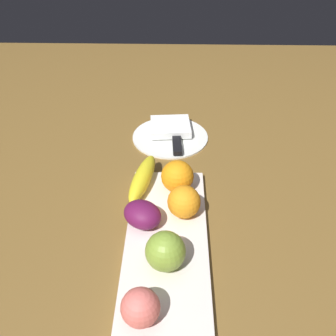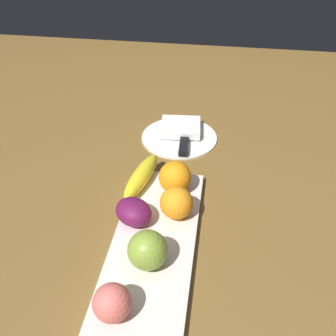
{
  "view_description": "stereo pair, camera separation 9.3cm",
  "coord_description": "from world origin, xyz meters",
  "px_view_note": "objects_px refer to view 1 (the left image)",
  "views": [
    {
      "loc": [
        -0.52,
        -0.02,
        0.62
      ],
      "look_at": [
        0.22,
        0.0,
        0.05
      ],
      "focal_mm": 41.53,
      "sensor_mm": 36.0,
      "label": 1
    },
    {
      "loc": [
        -0.51,
        -0.11,
        0.62
      ],
      "look_at": [
        0.22,
        0.0,
        0.05
      ],
      "focal_mm": 41.53,
      "sensor_mm": 36.0,
      "label": 2
    }
  ],
  "objects_px": {
    "orange_near_banana": "(184,202)",
    "peach": "(140,307)",
    "banana": "(142,178)",
    "orange_near_apple": "(177,176)",
    "fruit_tray": "(166,246)",
    "dinner_plate": "(170,136)",
    "folded_napkin": "(170,127)",
    "knife": "(177,142)",
    "apple": "(163,251)",
    "grape_bunch": "(142,214)"
  },
  "relations": [
    {
      "from": "apple",
      "to": "grape_bunch",
      "type": "bearing_deg",
      "value": 23.77
    },
    {
      "from": "banana",
      "to": "knife",
      "type": "height_order",
      "value": "banana"
    },
    {
      "from": "knife",
      "to": "apple",
      "type": "bearing_deg",
      "value": 174.04
    },
    {
      "from": "banana",
      "to": "orange_near_banana",
      "type": "distance_m",
      "value": 0.14
    },
    {
      "from": "fruit_tray",
      "to": "grape_bunch",
      "type": "xyz_separation_m",
      "value": [
        0.05,
        0.05,
        0.04
      ]
    },
    {
      "from": "orange_near_banana",
      "to": "peach",
      "type": "bearing_deg",
      "value": 163.91
    },
    {
      "from": "dinner_plate",
      "to": "knife",
      "type": "height_order",
      "value": "knife"
    },
    {
      "from": "banana",
      "to": "grape_bunch",
      "type": "bearing_deg",
      "value": 15.95
    },
    {
      "from": "apple",
      "to": "folded_napkin",
      "type": "relative_size",
      "value": 0.67
    },
    {
      "from": "apple",
      "to": "orange_near_apple",
      "type": "distance_m",
      "value": 0.22
    },
    {
      "from": "orange_near_banana",
      "to": "folded_napkin",
      "type": "distance_m",
      "value": 0.37
    },
    {
      "from": "apple",
      "to": "orange_near_apple",
      "type": "height_order",
      "value": "same"
    },
    {
      "from": "folded_napkin",
      "to": "knife",
      "type": "distance_m",
      "value": 0.07
    },
    {
      "from": "grape_bunch",
      "to": "folded_napkin",
      "type": "relative_size",
      "value": 0.74
    },
    {
      "from": "fruit_tray",
      "to": "dinner_plate",
      "type": "height_order",
      "value": "fruit_tray"
    },
    {
      "from": "apple",
      "to": "grape_bunch",
      "type": "distance_m",
      "value": 0.12
    },
    {
      "from": "dinner_plate",
      "to": "folded_napkin",
      "type": "bearing_deg",
      "value": -0.0
    },
    {
      "from": "fruit_tray",
      "to": "orange_near_apple",
      "type": "height_order",
      "value": "orange_near_apple"
    },
    {
      "from": "apple",
      "to": "peach",
      "type": "height_order",
      "value": "apple"
    },
    {
      "from": "orange_near_banana",
      "to": "folded_napkin",
      "type": "relative_size",
      "value": 0.63
    },
    {
      "from": "fruit_tray",
      "to": "banana",
      "type": "height_order",
      "value": "banana"
    },
    {
      "from": "folded_napkin",
      "to": "knife",
      "type": "xyz_separation_m",
      "value": [
        -0.07,
        -0.02,
        -0.01
      ]
    },
    {
      "from": "orange_near_apple",
      "to": "banana",
      "type": "bearing_deg",
      "value": 80.96
    },
    {
      "from": "dinner_plate",
      "to": "fruit_tray",
      "type": "bearing_deg",
      "value": 180.0
    },
    {
      "from": "knife",
      "to": "peach",
      "type": "bearing_deg",
      "value": 171.16
    },
    {
      "from": "knife",
      "to": "grape_bunch",
      "type": "bearing_deg",
      "value": 164.8
    },
    {
      "from": "apple",
      "to": "knife",
      "type": "xyz_separation_m",
      "value": [
        0.43,
        -0.02,
        -0.04
      ]
    },
    {
      "from": "peach",
      "to": "banana",
      "type": "bearing_deg",
      "value": 3.88
    },
    {
      "from": "apple",
      "to": "dinner_plate",
      "type": "relative_size",
      "value": 0.35
    },
    {
      "from": "banana",
      "to": "knife",
      "type": "bearing_deg",
      "value": 169.31
    },
    {
      "from": "apple",
      "to": "peach",
      "type": "xyz_separation_m",
      "value": [
        -0.11,
        0.03,
        -0.01
      ]
    },
    {
      "from": "fruit_tray",
      "to": "knife",
      "type": "relative_size",
      "value": 2.56
    },
    {
      "from": "banana",
      "to": "orange_near_apple",
      "type": "bearing_deg",
      "value": 92.52
    },
    {
      "from": "orange_near_apple",
      "to": "grape_bunch",
      "type": "relative_size",
      "value": 0.9
    },
    {
      "from": "orange_near_apple",
      "to": "knife",
      "type": "height_order",
      "value": "orange_near_apple"
    },
    {
      "from": "grape_bunch",
      "to": "orange_near_banana",
      "type": "bearing_deg",
      "value": -70.49
    },
    {
      "from": "orange_near_banana",
      "to": "peach",
      "type": "distance_m",
      "value": 0.26
    },
    {
      "from": "orange_near_apple",
      "to": "peach",
      "type": "distance_m",
      "value": 0.34
    },
    {
      "from": "fruit_tray",
      "to": "peach",
      "type": "distance_m",
      "value": 0.18
    },
    {
      "from": "fruit_tray",
      "to": "folded_napkin",
      "type": "bearing_deg",
      "value": -0.0
    },
    {
      "from": "peach",
      "to": "folded_napkin",
      "type": "distance_m",
      "value": 0.62
    },
    {
      "from": "orange_near_apple",
      "to": "fruit_tray",
      "type": "bearing_deg",
      "value": 172.34
    },
    {
      "from": "fruit_tray",
      "to": "orange_near_banana",
      "type": "distance_m",
      "value": 0.1
    },
    {
      "from": "dinner_plate",
      "to": "knife",
      "type": "bearing_deg",
      "value": -154.57
    },
    {
      "from": "apple",
      "to": "grape_bunch",
      "type": "xyz_separation_m",
      "value": [
        0.11,
        0.05,
        -0.01
      ]
    },
    {
      "from": "fruit_tray",
      "to": "grape_bunch",
      "type": "relative_size",
      "value": 5.47
    },
    {
      "from": "fruit_tray",
      "to": "banana",
      "type": "distance_m",
      "value": 0.19
    },
    {
      "from": "peach",
      "to": "grape_bunch",
      "type": "bearing_deg",
      "value": 3.59
    },
    {
      "from": "fruit_tray",
      "to": "dinner_plate",
      "type": "bearing_deg",
      "value": 0.0
    },
    {
      "from": "orange_near_apple",
      "to": "knife",
      "type": "bearing_deg",
      "value": 0.61
    }
  ]
}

